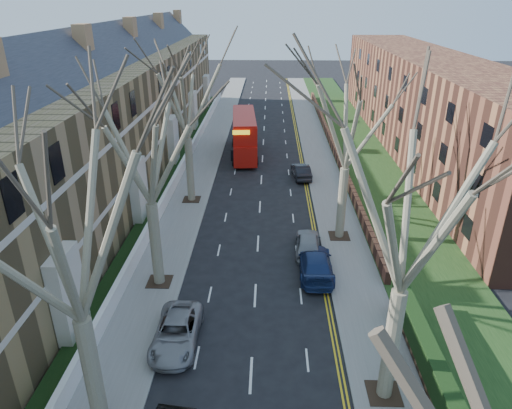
{
  "coord_description": "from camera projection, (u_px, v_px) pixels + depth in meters",
  "views": [
    {
      "loc": [
        0.7,
        -6.44,
        15.53
      ],
      "look_at": [
        -0.15,
        21.34,
        2.79
      ],
      "focal_mm": 32.0,
      "sensor_mm": 36.0,
      "label": 1
    }
  ],
  "objects": [
    {
      "name": "pavement_left",
      "position": [
        206.0,
        158.0,
        47.92
      ],
      "size": [
        3.0,
        102.0,
        0.12
      ],
      "primitive_type": "cube",
      "color": "slate",
      "rests_on": "ground"
    },
    {
      "name": "pavement_right",
      "position": [
        320.0,
        159.0,
        47.59
      ],
      "size": [
        3.0,
        102.0,
        0.12
      ],
      "primitive_type": "cube",
      "color": "slate",
      "rests_on": "ground"
    },
    {
      "name": "terrace_left",
      "position": [
        100.0,
        126.0,
        38.58
      ],
      "size": [
        9.7,
        78.0,
        13.6
      ],
      "color": "olive",
      "rests_on": "ground"
    },
    {
      "name": "flats_right",
      "position": [
        426.0,
        104.0,
        48.86
      ],
      "size": [
        13.97,
        54.0,
        10.0
      ],
      "color": "brown",
      "rests_on": "ground"
    },
    {
      "name": "front_wall_left",
      "position": [
        175.0,
        180.0,
        40.46
      ],
      "size": [
        0.3,
        78.0,
        1.0
      ],
      "color": "white",
      "rests_on": "ground"
    },
    {
      "name": "grass_verge_right",
      "position": [
        363.0,
        158.0,
        47.43
      ],
      "size": [
        6.0,
        102.0,
        0.06
      ],
      "color": "#183413",
      "rests_on": "ground"
    },
    {
      "name": "tree_left_mid",
      "position": [
        60.0,
        210.0,
        13.97
      ],
      "size": [
        10.5,
        10.5,
        14.71
      ],
      "color": "#756A53",
      "rests_on": "ground"
    },
    {
      "name": "tree_left_far",
      "position": [
        144.0,
        132.0,
        23.19
      ],
      "size": [
        10.15,
        10.15,
        14.22
      ],
      "color": "#756A53",
      "rests_on": "ground"
    },
    {
      "name": "tree_left_dist",
      "position": [
        184.0,
        84.0,
        33.96
      ],
      "size": [
        10.5,
        10.5,
        14.71
      ],
      "color": "#756A53",
      "rests_on": "ground"
    },
    {
      "name": "tree_right_mid",
      "position": [
        416.0,
        189.0,
        15.47
      ],
      "size": [
        10.5,
        10.5,
        14.71
      ],
      "color": "#756A53",
      "rests_on": "ground"
    },
    {
      "name": "tree_right_far",
      "position": [
        350.0,
        107.0,
        28.33
      ],
      "size": [
        10.15,
        10.15,
        14.22
      ],
      "color": "#756A53",
      "rests_on": "ground"
    },
    {
      "name": "double_decker_bus",
      "position": [
        244.0,
        136.0,
        47.99
      ],
      "size": [
        3.16,
        10.27,
        4.27
      ],
      "rotation": [
        0.0,
        0.0,
        3.22
      ],
      "color": "#AD130C",
      "rests_on": "ground"
    },
    {
      "name": "car_left_far",
      "position": [
        177.0,
        332.0,
        22.16
      ],
      "size": [
        2.13,
        4.61,
        1.28
      ],
      "primitive_type": "imported",
      "rotation": [
        0.0,
        0.0,
        0.0
      ],
      "color": "gray",
      "rests_on": "ground"
    },
    {
      "name": "car_right_near",
      "position": [
        315.0,
        263.0,
        27.72
      ],
      "size": [
        2.03,
        4.99,
        1.45
      ],
      "primitive_type": "imported",
      "rotation": [
        0.0,
        0.0,
        3.14
      ],
      "color": "navy",
      "rests_on": "ground"
    },
    {
      "name": "car_right_mid",
      "position": [
        308.0,
        243.0,
        30.02
      ],
      "size": [
        1.9,
        4.2,
        1.4
      ],
      "primitive_type": "imported",
      "rotation": [
        0.0,
        0.0,
        3.08
      ],
      "color": "gray",
      "rests_on": "ground"
    },
    {
      "name": "car_right_far",
      "position": [
        301.0,
        171.0,
        42.52
      ],
      "size": [
        1.84,
        4.1,
        1.31
      ],
      "primitive_type": "imported",
      "rotation": [
        0.0,
        0.0,
        3.26
      ],
      "color": "black",
      "rests_on": "ground"
    }
  ]
}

